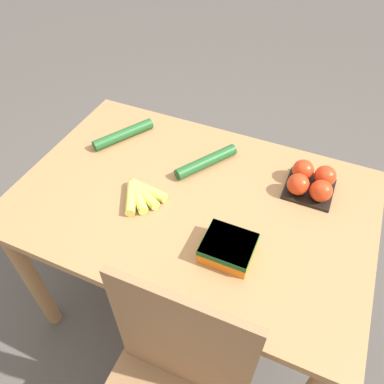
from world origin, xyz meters
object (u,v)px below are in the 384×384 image
at_px(tomato_pack, 311,181).
at_px(carrot_bag, 228,247).
at_px(cucumber_far, 123,134).
at_px(banana_bunch, 140,194).
at_px(cucumber_near, 206,162).

bearing_deg(tomato_pack, carrot_bag, 65.00).
bearing_deg(tomato_pack, cucumber_far, 0.85).
bearing_deg(banana_bunch, carrot_bag, 164.96).
xyz_separation_m(cucumber_near, cucumber_far, (0.37, -0.02, 0.00)).
bearing_deg(carrot_bag, cucumber_near, -58.44).
xyz_separation_m(banana_bunch, cucumber_far, (0.22, -0.26, 0.00)).
bearing_deg(tomato_pack, banana_bunch, 27.35).
relative_size(cucumber_near, cucumber_far, 0.99).
bearing_deg(banana_bunch, tomato_pack, -152.65).
distance_m(cucumber_near, cucumber_far, 0.37).
relative_size(tomato_pack, cucumber_far, 0.67).
height_order(banana_bunch, carrot_bag, carrot_bag).
height_order(tomato_pack, cucumber_far, tomato_pack).
distance_m(banana_bunch, tomato_pack, 0.59).
distance_m(tomato_pack, carrot_bag, 0.40).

